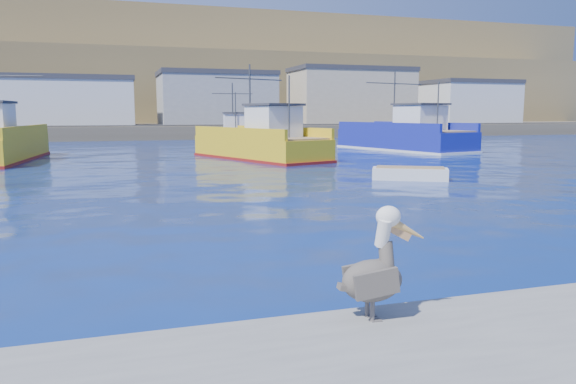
# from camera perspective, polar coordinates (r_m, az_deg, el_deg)

# --- Properties ---
(ground) EXTENTS (260.00, 260.00, 0.00)m
(ground) POSITION_cam_1_polar(r_m,az_deg,el_deg) (10.91, 4.55, -8.58)
(ground) COLOR navy
(ground) RESTS_ON ground
(dock_bollards) EXTENTS (36.20, 0.20, 0.30)m
(dock_bollards) POSITION_cam_1_polar(r_m,az_deg,el_deg) (8.14, 17.81, -9.98)
(dock_bollards) COLOR #4C4C4C
(dock_bollards) RESTS_ON dock
(far_shore) EXTENTS (200.00, 81.00, 24.00)m
(far_shore) POSITION_cam_1_polar(r_m,az_deg,el_deg) (119.10, -15.90, 10.52)
(far_shore) COLOR brown
(far_shore) RESTS_ON ground
(trawler_yellow_b) EXTENTS (7.60, 12.20, 6.54)m
(trawler_yellow_b) POSITION_cam_1_polar(r_m,az_deg,el_deg) (38.48, -2.70, 4.93)
(trawler_yellow_b) COLOR gold
(trawler_yellow_b) RESTS_ON ground
(trawler_blue) EXTENTS (7.50, 13.66, 6.73)m
(trawler_blue) POSITION_cam_1_polar(r_m,az_deg,el_deg) (48.88, 11.89, 5.51)
(trawler_blue) COLOR navy
(trawler_blue) RESTS_ON ground
(boat_orange) EXTENTS (3.80, 7.54, 5.94)m
(boat_orange) POSITION_cam_1_polar(r_m,az_deg,el_deg) (52.80, -5.52, 5.66)
(boat_orange) COLOR orange
(boat_orange) RESTS_ON ground
(skiff_mid) EXTENTS (3.61, 2.75, 0.75)m
(skiff_mid) POSITION_cam_1_polar(r_m,az_deg,el_deg) (27.04, 12.28, 1.73)
(skiff_mid) COLOR silver
(skiff_mid) RESTS_ON ground
(skiff_far) EXTENTS (3.95, 3.71, 0.87)m
(skiff_far) POSITION_cam_1_polar(r_m,az_deg,el_deg) (56.32, 16.13, 4.81)
(skiff_far) COLOR silver
(skiff_far) RESTS_ON ground
(pelican) EXTENTS (1.18, 0.53, 1.46)m
(pelican) POSITION_cam_1_polar(r_m,az_deg,el_deg) (7.28, 8.88, -7.95)
(pelican) COLOR #595451
(pelican) RESTS_ON dock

